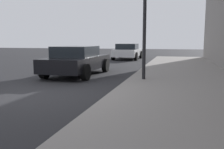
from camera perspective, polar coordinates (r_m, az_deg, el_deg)
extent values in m
plane|color=#232326|center=(7.10, -16.85, -4.67)|extent=(80.00, 80.00, 0.00)
cube|color=gray|center=(6.06, 17.52, -6.09)|extent=(4.00, 32.00, 0.15)
cylinder|color=black|center=(8.72, 7.64, 13.68)|extent=(0.12, 0.12, 4.49)
cube|color=black|center=(10.88, -7.97, 2.75)|extent=(1.75, 4.22, 0.55)
cube|color=black|center=(10.65, -8.46, 5.33)|extent=(1.54, 1.90, 0.45)
cylinder|color=black|center=(12.48, -9.25, 2.34)|extent=(0.22, 0.64, 0.64)
cylinder|color=black|center=(11.87, -1.52, 2.16)|extent=(0.22, 0.64, 0.64)
cylinder|color=black|center=(10.09, -15.51, 0.86)|extent=(0.22, 0.64, 0.64)
cylinder|color=black|center=(9.33, -6.20, 0.56)|extent=(0.22, 0.64, 0.64)
cube|color=white|center=(20.21, 3.69, 5.14)|extent=(1.79, 4.03, 0.55)
cube|color=black|center=(19.99, 3.59, 6.55)|extent=(1.58, 1.81, 0.45)
cylinder|color=black|center=(21.66, 2.02, 4.74)|extent=(0.22, 0.64, 0.64)
cylinder|color=black|center=(21.34, 6.73, 4.64)|extent=(0.22, 0.64, 0.64)
cylinder|color=black|center=(19.16, 0.30, 4.33)|extent=(0.22, 0.64, 0.64)
cylinder|color=black|center=(18.79, 5.61, 4.23)|extent=(0.22, 0.64, 0.64)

